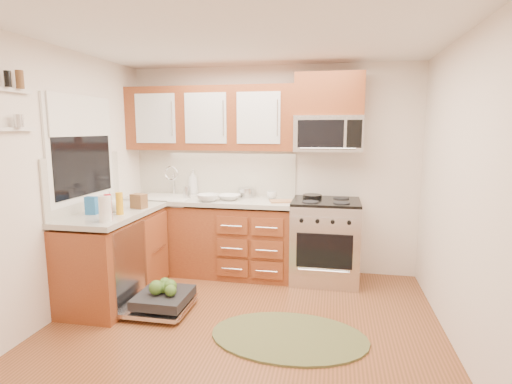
% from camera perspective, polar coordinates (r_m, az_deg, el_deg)
% --- Properties ---
extents(floor, '(3.50, 3.50, 0.00)m').
position_cam_1_polar(floor, '(3.64, -2.42, -19.76)').
color(floor, brown).
rests_on(floor, ground).
extents(ceiling, '(3.50, 3.50, 0.00)m').
position_cam_1_polar(ceiling, '(3.28, -2.73, 22.18)').
color(ceiling, white).
rests_on(ceiling, ground).
extents(wall_back, '(3.50, 0.04, 2.50)m').
position_cam_1_polar(wall_back, '(4.94, 2.24, 3.16)').
color(wall_back, white).
rests_on(wall_back, ground).
extents(wall_front, '(3.50, 0.04, 2.50)m').
position_cam_1_polar(wall_front, '(1.63, -17.45, -9.37)').
color(wall_front, white).
rests_on(wall_front, ground).
extents(wall_left, '(0.04, 3.50, 2.50)m').
position_cam_1_polar(wall_left, '(4.02, -27.59, 0.80)').
color(wall_left, white).
rests_on(wall_left, ground).
extents(wall_right, '(0.04, 3.50, 2.50)m').
position_cam_1_polar(wall_right, '(3.30, 28.51, -0.86)').
color(wall_right, white).
rests_on(wall_right, ground).
extents(base_cabinet_back, '(2.05, 0.60, 0.85)m').
position_cam_1_polar(base_cabinet_back, '(4.97, -6.71, -6.56)').
color(base_cabinet_back, maroon).
rests_on(base_cabinet_back, ground).
extents(base_cabinet_left, '(0.60, 1.25, 0.85)m').
position_cam_1_polar(base_cabinet_left, '(4.45, -19.49, -8.89)').
color(base_cabinet_left, maroon).
rests_on(base_cabinet_left, ground).
extents(countertop_back, '(2.07, 0.64, 0.05)m').
position_cam_1_polar(countertop_back, '(4.85, -6.84, -1.18)').
color(countertop_back, '#B9B5A9').
rests_on(countertop_back, base_cabinet_back).
extents(countertop_left, '(0.64, 1.27, 0.05)m').
position_cam_1_polar(countertop_left, '(4.33, -19.70, -2.90)').
color(countertop_left, '#B9B5A9').
rests_on(countertop_left, base_cabinet_left).
extents(backsplash_back, '(2.05, 0.02, 0.57)m').
position_cam_1_polar(backsplash_back, '(5.09, -5.89, 2.84)').
color(backsplash_back, beige).
rests_on(backsplash_back, ground).
extents(backsplash_left, '(0.02, 1.25, 0.57)m').
position_cam_1_polar(backsplash_left, '(4.43, -23.19, 1.25)').
color(backsplash_left, beige).
rests_on(backsplash_left, ground).
extents(upper_cabinets, '(2.05, 0.35, 0.75)m').
position_cam_1_polar(upper_cabinets, '(4.91, -6.57, 10.38)').
color(upper_cabinets, maroon).
rests_on(upper_cabinets, ground).
extents(cabinet_over_mw, '(0.76, 0.35, 0.47)m').
position_cam_1_polar(cabinet_over_mw, '(4.69, 10.44, 13.54)').
color(cabinet_over_mw, maroon).
rests_on(cabinet_over_mw, ground).
extents(range, '(0.76, 0.64, 0.95)m').
position_cam_1_polar(range, '(4.71, 9.83, -6.87)').
color(range, silver).
rests_on(range, ground).
extents(microwave, '(0.76, 0.38, 0.40)m').
position_cam_1_polar(microwave, '(4.65, 10.28, 8.22)').
color(microwave, silver).
rests_on(microwave, ground).
extents(sink, '(0.62, 0.50, 0.26)m').
position_cam_1_polar(sink, '(5.04, -12.59, -2.11)').
color(sink, white).
rests_on(sink, ground).
extents(dishwasher, '(0.70, 0.60, 0.20)m').
position_cam_1_polar(dishwasher, '(4.11, -13.54, -14.95)').
color(dishwasher, silver).
rests_on(dishwasher, ground).
extents(window, '(0.03, 1.05, 1.05)m').
position_cam_1_polar(window, '(4.38, -23.65, 5.61)').
color(window, white).
rests_on(window, ground).
extents(window_blind, '(0.02, 0.96, 0.40)m').
position_cam_1_polar(window_blind, '(4.37, -23.65, 9.94)').
color(window_blind, white).
rests_on(window_blind, ground).
extents(shelf_upper, '(0.04, 0.40, 0.03)m').
position_cam_1_polar(shelf_upper, '(3.71, -31.56, 12.30)').
color(shelf_upper, white).
rests_on(shelf_upper, ground).
extents(shelf_lower, '(0.04, 0.40, 0.03)m').
position_cam_1_polar(shelf_lower, '(3.70, -31.18, 7.69)').
color(shelf_lower, white).
rests_on(shelf_lower, ground).
extents(rug, '(1.49, 1.14, 0.02)m').
position_cam_1_polar(rug, '(3.61, 4.73, -19.91)').
color(rug, brown).
rests_on(rug, ground).
extents(skillet, '(0.23, 0.23, 0.04)m').
position_cam_1_polar(skillet, '(4.72, 8.04, -0.62)').
color(skillet, black).
rests_on(skillet, range).
extents(stock_pot, '(0.24, 0.24, 0.12)m').
position_cam_1_polar(stock_pot, '(4.88, -1.45, -0.06)').
color(stock_pot, silver).
rests_on(stock_pot, countertop_back).
extents(cutting_board, '(0.30, 0.24, 0.02)m').
position_cam_1_polar(cutting_board, '(4.57, 3.70, -1.31)').
color(cutting_board, '#AA724D').
rests_on(cutting_board, countertop_back).
extents(canister, '(0.11, 0.11, 0.14)m').
position_cam_1_polar(canister, '(4.88, -9.85, -0.03)').
color(canister, silver).
rests_on(canister, countertop_back).
extents(paper_towel_roll, '(0.14, 0.14, 0.24)m').
position_cam_1_polar(paper_towel_roll, '(3.83, -20.75, -2.26)').
color(paper_towel_roll, white).
rests_on(paper_towel_roll, countertop_left).
extents(mustard_bottle, '(0.09, 0.09, 0.22)m').
position_cam_1_polar(mustard_bottle, '(4.10, -18.92, -1.57)').
color(mustard_bottle, gold).
rests_on(mustard_bottle, countertop_left).
extents(red_bottle, '(0.08, 0.08, 0.24)m').
position_cam_1_polar(red_bottle, '(3.87, -20.38, -2.09)').
color(red_bottle, '#A30D19').
rests_on(red_bottle, countertop_left).
extents(wooden_box, '(0.17, 0.14, 0.15)m').
position_cam_1_polar(wooden_box, '(4.37, -16.40, -1.26)').
color(wooden_box, brown).
rests_on(wooden_box, countertop_left).
extents(blue_carton, '(0.11, 0.07, 0.17)m').
position_cam_1_polar(blue_carton, '(4.21, -22.47, -1.81)').
color(blue_carton, '#266BB3').
rests_on(blue_carton, countertop_left).
extents(bowl_a, '(0.29, 0.29, 0.06)m').
position_cam_1_polar(bowl_a, '(4.71, -3.91, -0.75)').
color(bowl_a, '#999999').
rests_on(bowl_a, countertop_back).
extents(bowl_b, '(0.32, 0.32, 0.08)m').
position_cam_1_polar(bowl_b, '(4.65, -6.87, -0.82)').
color(bowl_b, '#999999').
rests_on(bowl_b, countertop_back).
extents(cup, '(0.12, 0.12, 0.09)m').
position_cam_1_polar(cup, '(4.76, 2.27, -0.45)').
color(cup, '#999999').
rests_on(cup, countertop_back).
extents(soap_bottle_a, '(0.13, 0.13, 0.32)m').
position_cam_1_polar(soap_bottle_a, '(5.14, -8.99, 1.43)').
color(soap_bottle_a, '#999999').
rests_on(soap_bottle_a, countertop_back).
extents(soap_bottle_b, '(0.08, 0.09, 0.18)m').
position_cam_1_polar(soap_bottle_b, '(4.51, -20.11, -1.00)').
color(soap_bottle_b, '#999999').
rests_on(soap_bottle_b, countertop_left).
extents(soap_bottle_c, '(0.14, 0.14, 0.18)m').
position_cam_1_polar(soap_bottle_c, '(4.25, -19.94, -1.55)').
color(soap_bottle_c, '#999999').
rests_on(soap_bottle_c, countertop_left).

